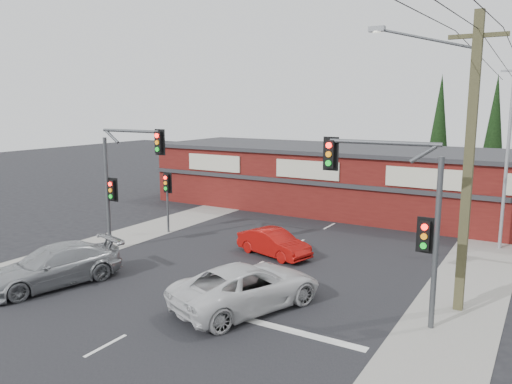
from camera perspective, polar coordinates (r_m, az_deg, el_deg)
The scene contains 18 objects.
ground at distance 19.60m, azimuth -5.33°, elevation -11.14°, with size 120.00×120.00×0.00m, color black.
road_strip at distance 23.58m, azimuth 1.90°, elevation -7.40°, with size 14.00×70.00×0.01m, color black.
verge_left at distance 28.51m, azimuth -13.27°, elevation -4.58°, with size 3.00×70.00×0.02m, color gray.
verge_right at distance 21.06m, azimuth 22.94°, elevation -10.36°, with size 3.00×70.00×0.02m, color gray.
stop_line at distance 16.68m, azimuth 1.60°, elevation -14.97°, with size 6.50×0.35×0.01m, color silver.
white_suv at distance 17.76m, azimuth -0.99°, elevation -10.72°, with size 2.57×5.57×1.55m, color silver.
silver_suv at distance 21.40m, azimuth -22.14°, elevation -7.83°, with size 2.16×5.32×1.54m, color #9DA0A2.
red_sedan at distance 23.58m, azimuth 2.04°, elevation -5.83°, with size 1.32×3.79×1.25m, color #A00D09.
lane_dashes at distance 18.90m, azimuth -7.03°, elevation -11.94°, with size 0.12×35.74×0.01m.
shop_building at distance 34.19m, azimuth 10.22°, elevation 1.57°, with size 27.30×8.40×4.22m.
conifer_near at distance 39.43m, azimuth 20.21°, elevation 7.11°, with size 1.80×1.80×9.25m.
conifer_far at distance 40.92m, azimuth 25.59°, elevation 6.83°, with size 1.80×1.80×9.25m.
traffic_mast_left at distance 24.24m, azimuth -15.02°, elevation 2.26°, with size 3.77×0.27×5.97m.
traffic_mast_right at distance 16.51m, azimuth 16.26°, elevation -1.26°, with size 3.96×0.27×5.97m.
pedestal_signal at distance 27.87m, azimuth -10.11°, elevation 0.25°, with size 0.55×0.27×3.38m.
utility_pole at distance 17.95m, azimuth 22.76°, elevation 3.92°, with size 4.38×0.59×10.00m.
steel_pole at distance 26.87m, azimuth 26.81°, elevation 3.91°, with size 1.20×0.16×9.00m.
power_lines at distance 12.63m, azimuth 20.66°, elevation 18.44°, with size 2.01×29.00×1.22m.
Camera 1 is at (10.86, -14.71, 7.06)m, focal length 35.00 mm.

